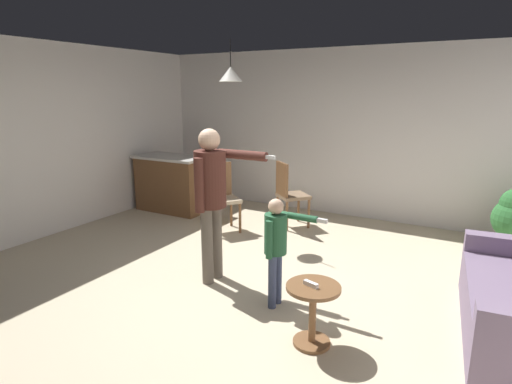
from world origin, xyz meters
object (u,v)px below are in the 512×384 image
Objects in this scene: dining_chair_by_counter at (222,194)px; spare_remote_on_table at (311,284)px; person_adult at (212,189)px; kitchen_counter at (173,183)px; side_table_by_couch at (313,308)px; dining_chair_near_wall at (289,192)px; person_child at (277,241)px.

dining_chair_by_counter is 7.69× the size of spare_remote_on_table.
person_adult reaches higher than spare_remote_on_table.
kitchen_counter is 9.69× the size of spare_remote_on_table.
dining_chair_by_counter is (1.33, -0.46, 0.07)m from kitchen_counter.
dining_chair_near_wall is at bearing 118.64° from side_table_by_couch.
person_child reaches higher than dining_chair_near_wall.
kitchen_counter is at bearing -130.97° from person_adult.
dining_chair_by_counter is at bearing -100.97° from dining_chair_near_wall.
person_child is at bearing 140.03° from spare_remote_on_table.
kitchen_counter is 1.18× the size of person_child.
dining_chair_by_counter is at bearing 137.13° from spare_remote_on_table.
dining_chair_by_counter reaches higher than side_table_by_couch.
dining_chair_by_counter is (-2.26, 2.07, 0.22)m from side_table_by_couch.
dining_chair_by_counter is at bearing -149.11° from person_adult.
dining_chair_near_wall is 3.07m from spare_remote_on_table.
person_child is 1.07× the size of dining_chair_near_wall.
person_adult reaches higher than dining_chair_near_wall.
side_table_by_couch is 0.52× the size of dining_chair_by_counter.
person_adult reaches higher than kitchen_counter.
side_table_by_couch is 0.77m from person_child.
spare_remote_on_table is (3.58, -2.54, 0.06)m from kitchen_counter.
side_table_by_couch is 0.49× the size of person_child.
person_child reaches higher than side_table_by_couch.
person_child is (0.85, -0.17, -0.37)m from person_adult.
dining_chair_near_wall reaches higher than side_table_by_couch.
side_table_by_couch is 0.21m from spare_remote_on_table.
person_child reaches higher than kitchen_counter.
side_table_by_couch is at bearing 53.55° from person_child.
kitchen_counter is at bearing -134.63° from dining_chair_near_wall.
dining_chair_by_counter reaches higher than spare_remote_on_table.
person_adult is 12.75× the size of spare_remote_on_table.
person_child is 2.45m from dining_chair_near_wall.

